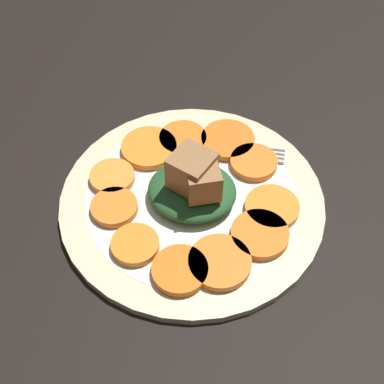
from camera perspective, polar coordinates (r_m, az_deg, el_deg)
table_slab at (r=61.98cm, az=-0.00°, el=-1.81°), size 120.00×120.00×2.00cm
plate at (r=60.78cm, az=-0.00°, el=-0.94°), size 29.93×29.93×1.05cm
carrot_slice_0 at (r=54.97cm, az=2.97°, el=-7.48°), size 6.51×6.51×0.87cm
carrot_slice_1 at (r=57.24cm, az=7.25°, el=-4.51°), size 6.22×6.22×0.87cm
carrot_slice_2 at (r=59.77cm, az=8.55°, el=-1.40°), size 6.03×6.03×0.87cm
carrot_slice_3 at (r=63.68cm, az=6.60°, el=3.17°), size 5.59×5.59×0.87cm
carrot_slice_4 at (r=65.96cm, az=3.83°, el=5.56°), size 6.56×6.56×0.87cm
carrot_slice_5 at (r=65.95cm, az=-0.98°, el=5.69°), size 5.82×5.82×0.87cm
carrot_slice_6 at (r=65.07cm, az=-4.60°, el=4.71°), size 6.74×6.74×0.87cm
carrot_slice_7 at (r=62.42cm, az=-8.51°, el=1.60°), size 5.20×5.20×0.87cm
carrot_slice_8 at (r=59.56cm, az=-8.30°, el=-1.61°), size 5.23×5.23×0.87cm
carrot_slice_9 at (r=56.36cm, az=-6.09°, el=-5.61°), size 5.09×5.09×0.87cm
carrot_slice_10 at (r=54.43cm, az=-1.30°, el=-8.32°), size 5.76×5.76×0.87cm
center_pile at (r=58.22cm, az=0.19°, el=0.82°), size 9.91×8.92×6.70cm
fork at (r=65.29cm, az=2.05°, el=4.77°), size 18.87×2.49×0.40cm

